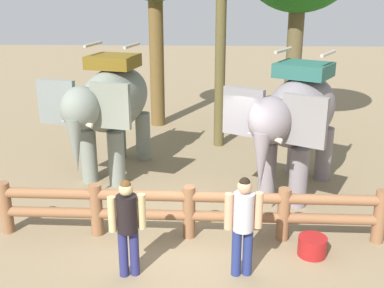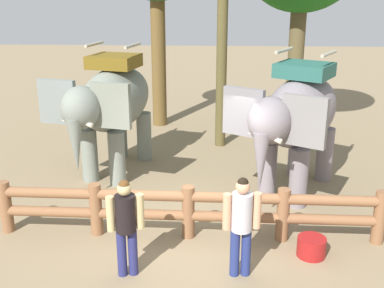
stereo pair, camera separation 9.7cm
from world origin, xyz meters
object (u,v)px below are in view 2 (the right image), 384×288
at_px(tourist_woman_in_black, 242,220).
at_px(elephant_near_left, 112,103).
at_px(tourist_man_in_blue, 126,221).
at_px(log_fence, 188,208).
at_px(feed_bucket, 311,247).
at_px(elephant_center, 297,116).

bearing_deg(tourist_woman_in_black, elephant_near_left, 124.19).
bearing_deg(tourist_man_in_blue, log_fence, 54.30).
relative_size(tourist_woman_in_black, feed_bucket, 3.43).
xyz_separation_m(elephant_near_left, tourist_man_in_blue, (1.13, -4.52, -0.85)).
bearing_deg(tourist_man_in_blue, tourist_woman_in_black, 2.60).
bearing_deg(feed_bucket, tourist_woman_in_black, -153.61).
bearing_deg(tourist_man_in_blue, feed_bucket, 12.99).
bearing_deg(elephant_center, tourist_woman_in_black, -111.97).
bearing_deg(tourist_woman_in_black, feed_bucket, 26.39).
distance_m(tourist_woman_in_black, tourist_man_in_blue, 1.88).
distance_m(log_fence, tourist_man_in_blue, 1.66).
xyz_separation_m(log_fence, elephant_near_left, (-2.08, 3.21, 1.24)).
xyz_separation_m(elephant_near_left, elephant_center, (4.40, -1.00, -0.00)).
relative_size(elephant_center, tourist_woman_in_black, 2.16).
distance_m(elephant_near_left, feed_bucket, 5.98).
bearing_deg(tourist_woman_in_black, log_fence, 127.39).
distance_m(elephant_near_left, elephant_center, 4.51).
height_order(log_fence, tourist_woman_in_black, tourist_woman_in_black).
distance_m(log_fence, elephant_near_left, 4.02).
xyz_separation_m(tourist_woman_in_black, feed_bucket, (1.31, 0.65, -0.84)).
bearing_deg(elephant_near_left, tourist_man_in_blue, -75.91).
bearing_deg(elephant_near_left, tourist_woman_in_black, -55.81).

